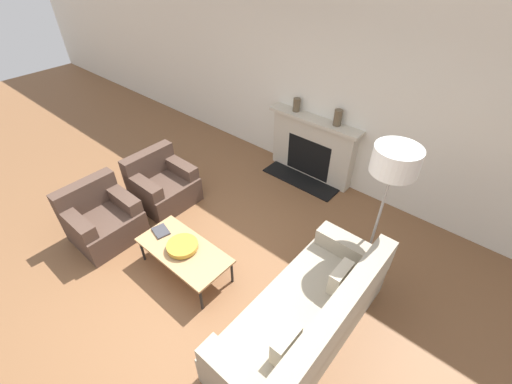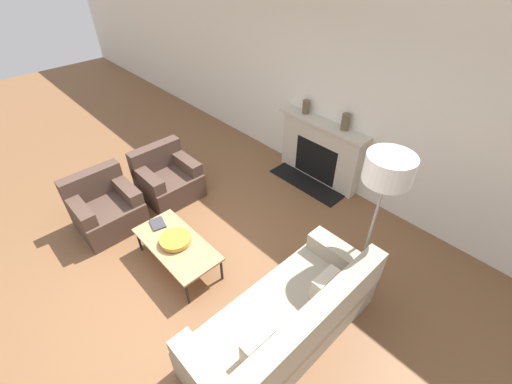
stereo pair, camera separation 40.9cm
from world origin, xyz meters
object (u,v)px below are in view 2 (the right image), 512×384
object	(u,v)px
fireplace	(319,152)
coffee_table	(177,245)
couch	(287,322)
mantel_vase_center_left	(345,122)
armchair_near	(106,208)
book	(158,224)
armchair_far	(167,179)
mantel_vase_left	(306,107)
bowl	(175,240)
floor_lamp	(387,175)

from	to	relation	value
fireplace	coffee_table	xyz separation A→B (m)	(0.01, -2.75, -0.16)
couch	mantel_vase_center_left	world-z (taller)	mantel_vase_center_left
armchair_near	book	xyz separation A→B (m)	(0.87, 0.33, 0.09)
book	mantel_vase_center_left	distance (m)	2.98
armchair_far	couch	bearing A→B (deg)	-98.37
couch	mantel_vase_left	distance (m)	3.32
bowl	mantel_vase_center_left	world-z (taller)	mantel_vase_center_left
coffee_table	couch	bearing A→B (deg)	8.71
armchair_far	bowl	bearing A→B (deg)	-117.31
armchair_near	coffee_table	size ratio (longest dim) A/B	0.70
couch	fireplace	bearing A→B (deg)	-147.22
floor_lamp	fireplace	bearing A→B (deg)	143.31
couch	book	world-z (taller)	couch
fireplace	mantel_vase_left	world-z (taller)	mantel_vase_left
couch	armchair_near	distance (m)	2.98
bowl	book	size ratio (longest dim) A/B	1.46
mantel_vase_left	mantel_vase_center_left	distance (m)	0.74
fireplace	coffee_table	bearing A→B (deg)	-89.89
mantel_vase_left	armchair_near	bearing A→B (deg)	-106.90
armchair_near	book	world-z (taller)	armchair_near
fireplace	bowl	size ratio (longest dim) A/B	4.25
couch	coffee_table	size ratio (longest dim) A/B	1.76
fireplace	book	world-z (taller)	fireplace
book	floor_lamp	xyz separation A→B (m)	(2.11, 1.50, 1.14)
couch	coffee_table	bearing A→B (deg)	-81.29
armchair_near	mantel_vase_center_left	bearing A→B (deg)	-28.54
coffee_table	bowl	xyz separation A→B (m)	(-0.01, 0.00, 0.07)
couch	book	distance (m)	2.06
armchair_far	mantel_vase_center_left	bearing A→B (deg)	-38.77
fireplace	armchair_far	distance (m)	2.46
book	couch	bearing A→B (deg)	20.38
bowl	floor_lamp	world-z (taller)	floor_lamp
mantel_vase_center_left	coffee_table	bearing A→B (deg)	-97.47
couch	mantel_vase_left	xyz separation A→B (m)	(-1.99, 2.52, 0.85)
armchair_far	mantel_vase_left	bearing A→B (deg)	-24.17
couch	armchair_far	xyz separation A→B (m)	(-2.92, 0.43, -0.01)
bowl	fireplace	bearing A→B (deg)	89.80
bowl	coffee_table	bearing A→B (deg)	-16.96
armchair_far	coffee_table	distance (m)	1.48
mantel_vase_center_left	fireplace	bearing A→B (deg)	-177.64
book	mantel_vase_center_left	size ratio (longest dim) A/B	1.05
coffee_table	book	xyz separation A→B (m)	(-0.44, 0.01, 0.04)
fireplace	floor_lamp	distance (m)	2.32
couch	armchair_far	size ratio (longest dim) A/B	2.53
coffee_table	book	bearing A→B (deg)	179.12
armchair_near	mantel_vase_center_left	size ratio (longest dim) A/B	3.39
armchair_near	mantel_vase_center_left	xyz separation A→B (m)	(1.68, 3.09, 0.87)
armchair_far	book	xyz separation A→B (m)	(0.87, -0.67, 0.09)
armchair_far	mantel_vase_center_left	distance (m)	2.82
armchair_near	armchair_far	xyz separation A→B (m)	(0.00, 1.00, 0.00)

